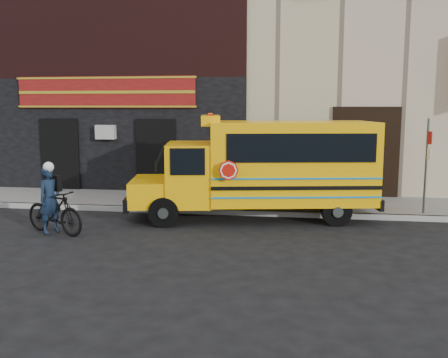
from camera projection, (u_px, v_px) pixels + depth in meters
ground at (222, 238)px, 12.13m from camera, size 120.00×120.00×0.00m
curb at (235, 212)px, 14.67m from camera, size 40.00×0.20×0.15m
sidewalk at (241, 203)px, 16.13m from camera, size 40.00×3.00×0.15m
building at (258, 37)px, 21.47m from camera, size 20.00×10.70×12.00m
school_bus at (267, 166)px, 14.02m from camera, size 7.17×3.33×2.92m
sign_pole at (426, 164)px, 13.96m from camera, size 0.10×0.24×2.84m
bicycle at (54, 211)px, 12.42m from camera, size 1.97×1.20×1.14m
cyclist at (50, 201)px, 12.38m from camera, size 0.64×0.72×1.66m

